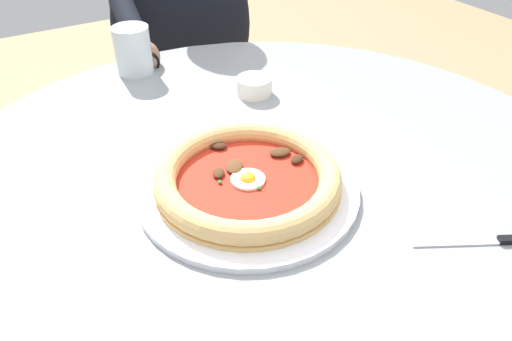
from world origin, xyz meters
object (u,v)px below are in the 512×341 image
Objects in this scene: water_glass at (133,53)px; diner_person at (188,94)px; dining_table at (270,231)px; steak_knife at (508,240)px; pizza_on_plate at (248,180)px; cafe_chair_diner at (180,69)px; ramekin_capers at (254,85)px.

water_glass is 0.47m from diner_person.
steak_knife reaches higher than dining_table.
pizza_on_plate is 0.97m from cafe_chair_diner.
cafe_chair_diner is (0.89, -0.21, -0.11)m from dining_table.
diner_person is (0.29, -0.23, -0.28)m from water_glass.
water_glass is 0.27m from ramekin_capers.
ramekin_capers is 0.70m from cafe_chair_diner.
water_glass reaches higher than ramekin_capers.
water_glass is at bearing 6.45° from dining_table.
diner_person reaches higher than steak_knife.
dining_table is at bearing 166.56° from cafe_chair_diner.
steak_knife is 0.15× the size of diner_person.
pizza_on_plate is at bearing 163.92° from cafe_chair_diner.
diner_person reaches higher than dining_table.
cafe_chair_diner is (0.90, -0.26, -0.25)m from pizza_on_plate.
steak_knife is (-0.73, -0.24, -0.04)m from water_glass.
pizza_on_plate is at bearing 147.80° from ramekin_capers.
dining_table is at bearing 154.95° from ramekin_capers.
water_glass is 0.77m from steak_knife.
cafe_chair_diner is (0.65, -0.10, -0.24)m from ramekin_capers.
diner_person is at bearing -7.10° from ramekin_capers.
steak_knife is 1.05m from diner_person.
water_glass is at bearing 141.70° from diner_person.
dining_table is 0.95× the size of diner_person.
dining_table is 0.49m from water_glass.
cafe_chair_diner reaches higher than ramekin_capers.
dining_table is at bearing -173.55° from water_glass.
diner_person is at bearing -38.30° from water_glass.
pizza_on_plate is at bearing 41.88° from steak_knife.
dining_table is at bearing 166.69° from diner_person.
diner_person is at bearing 165.88° from cafe_chair_diner.
dining_table is 1.22× the size of cafe_chair_diner.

